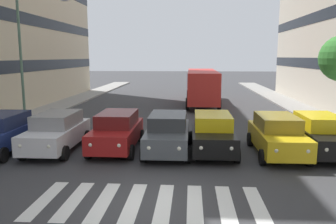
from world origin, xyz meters
The scene contains 11 objects.
ground_plane centered at (0.00, 0.00, 0.00)m, with size 180.00×180.00×0.00m, color #38383A.
crosswalk_markings centered at (0.00, 0.00, 0.00)m, with size 6.75×2.80×0.01m.
car_0 centered at (-6.87, -5.53, 0.89)m, with size 2.02×4.44×1.72m.
car_1 centered at (-4.96, -5.26, 0.89)m, with size 2.02×4.44×1.72m.
car_2 centered at (-2.19, -5.46, 0.89)m, with size 2.02×4.44×1.72m.
car_3 centered at (-0.20, -5.31, 0.89)m, with size 2.02×4.44×1.72m.
car_4 centered at (2.17, -5.60, 0.89)m, with size 2.02×4.44×1.72m.
car_5 centered at (4.85, -5.25, 0.89)m, with size 2.02×4.44×1.72m.
car_6 centered at (7.24, -4.83, 0.89)m, with size 2.02×4.44×1.72m.
bus_behind_traffic centered at (-2.19, -20.95, 1.86)m, with size 2.78×10.50×3.00m.
street_lamp_right centered at (8.82, -11.18, 4.87)m, with size 3.32×0.28×7.71m.
Camera 1 is at (-1.20, 9.27, 4.24)m, focal length 35.99 mm.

